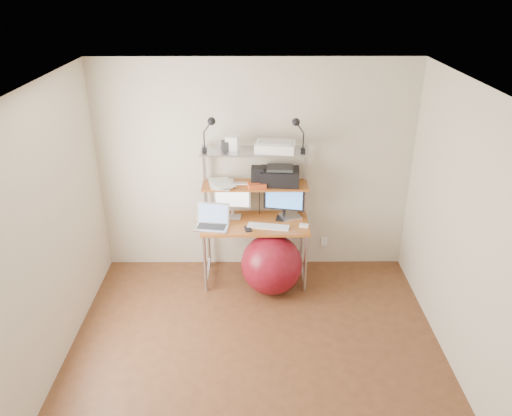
{
  "coord_description": "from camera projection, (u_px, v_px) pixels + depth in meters",
  "views": [
    {
      "loc": [
        -0.02,
        -3.57,
        3.3
      ],
      "look_at": [
        0.01,
        1.15,
        1.06
      ],
      "focal_mm": 35.0,
      "sensor_mm": 36.0,
      "label": 1
    }
  ],
  "objects": [
    {
      "name": "clip_lamp_right",
      "position": [
        297.0,
        128.0,
        5.19
      ],
      "size": [
        0.15,
        0.08,
        0.38
      ],
      "color": "black",
      "rests_on": "top_shelf"
    },
    {
      "name": "room",
      "position": [
        256.0,
        247.0,
        4.1
      ],
      "size": [
        3.6,
        3.6,
        3.6
      ],
      "color": "brown",
      "rests_on": "ground"
    },
    {
      "name": "paper_stack",
      "position": [
        222.0,
        184.0,
        5.54
      ],
      "size": [
        0.34,
        0.42,
        0.03
      ],
      "color": "white",
      "rests_on": "mid_shelf"
    },
    {
      "name": "wall_outlet",
      "position": [
        324.0,
        241.0,
        6.12
      ],
      "size": [
        0.08,
        0.01,
        0.12
      ],
      "primitive_type": "cube",
      "color": "white",
      "rests_on": "room"
    },
    {
      "name": "red_box",
      "position": [
        257.0,
        185.0,
        5.46
      ],
      "size": [
        0.21,
        0.16,
        0.05
      ],
      "primitive_type": "cube",
      "rotation": [
        0.0,
        0.0,
        0.2
      ],
      "color": "#C84A20",
      "rests_on": "mid_shelf"
    },
    {
      "name": "mouse",
      "position": [
        304.0,
        226.0,
        5.52
      ],
      "size": [
        0.11,
        0.08,
        0.03
      ],
      "primitive_type": "cube",
      "rotation": [
        0.0,
        0.0,
        -0.2
      ],
      "color": "white",
      "rests_on": "desktop"
    },
    {
      "name": "nas_cube",
      "position": [
        258.0,
        176.0,
        5.5
      ],
      "size": [
        0.15,
        0.15,
        0.21
      ],
      "primitive_type": "cube",
      "rotation": [
        0.0,
        0.0,
        -0.04
      ],
      "color": "black",
      "rests_on": "mid_shelf"
    },
    {
      "name": "exercise_ball",
      "position": [
        272.0,
        264.0,
        5.56
      ],
      "size": [
        0.69,
        0.69,
        0.69
      ],
      "primitive_type": "sphere",
      "color": "maroon",
      "rests_on": "floor"
    },
    {
      "name": "keyboard",
      "position": [
        268.0,
        227.0,
        5.51
      ],
      "size": [
        0.48,
        0.21,
        0.01
      ],
      "primitive_type": "cube",
      "rotation": [
        0.0,
        0.0,
        -0.18
      ],
      "color": "white",
      "rests_on": "desktop"
    },
    {
      "name": "phone",
      "position": [
        248.0,
        229.0,
        5.47
      ],
      "size": [
        0.09,
        0.14,
        0.01
      ],
      "primitive_type": "cube",
      "rotation": [
        0.0,
        0.0,
        0.18
      ],
      "color": "black",
      "rests_on": "desktop"
    },
    {
      "name": "box_grey",
      "position": [
        226.0,
        146.0,
        5.37
      ],
      "size": [
        0.12,
        0.12,
        0.1
      ],
      "primitive_type": "cube",
      "rotation": [
        0.0,
        0.0,
        0.23
      ],
      "color": "#2F2F31",
      "rests_on": "top_shelf"
    },
    {
      "name": "printer",
      "position": [
        280.0,
        176.0,
        5.53
      ],
      "size": [
        0.44,
        0.32,
        0.2
      ],
      "rotation": [
        0.0,
        0.0,
        -0.07
      ],
      "color": "black",
      "rests_on": "mid_shelf"
    },
    {
      "name": "clip_lamp_left",
      "position": [
        210.0,
        127.0,
        5.21
      ],
      "size": [
        0.15,
        0.09,
        0.38
      ],
      "color": "black",
      "rests_on": "top_shelf"
    },
    {
      "name": "laptop",
      "position": [
        213.0,
        222.0,
        5.52
      ],
      "size": [
        0.4,
        0.35,
        0.32
      ],
      "rotation": [
        0.0,
        0.0,
        -0.15
      ],
      "color": "silver",
      "rests_on": "desktop"
    },
    {
      "name": "monitor_black",
      "position": [
        284.0,
        200.0,
        5.61
      ],
      "size": [
        0.46,
        0.16,
        0.46
      ],
      "rotation": [
        0.0,
        0.0,
        -0.2
      ],
      "color": "black",
      "rests_on": "desktop"
    },
    {
      "name": "monitor_silver",
      "position": [
        232.0,
        197.0,
        5.64
      ],
      "size": [
        0.42,
        0.16,
        0.47
      ],
      "rotation": [
        0.0,
        0.0,
        -0.08
      ],
      "color": "silver",
      "rests_on": "desktop"
    },
    {
      "name": "box_white",
      "position": [
        232.0,
        143.0,
        5.36
      ],
      "size": [
        0.15,
        0.14,
        0.15
      ],
      "primitive_type": "cube",
      "rotation": [
        0.0,
        0.0,
        -0.22
      ],
      "color": "white",
      "rests_on": "top_shelf"
    },
    {
      "name": "mac_mini",
      "position": [
        290.0,
        217.0,
        5.7
      ],
      "size": [
        0.27,
        0.27,
        0.04
      ],
      "primitive_type": "cube",
      "rotation": [
        0.0,
        0.0,
        0.33
      ],
      "color": "silver",
      "rests_on": "desktop"
    },
    {
      "name": "computer_desk",
      "position": [
        255.0,
        203.0,
        5.58
      ],
      "size": [
        1.2,
        0.6,
        1.57
      ],
      "color": "#A55C20",
      "rests_on": "ground"
    },
    {
      "name": "scanner",
      "position": [
        275.0,
        146.0,
        5.34
      ],
      "size": [
        0.46,
        0.33,
        0.11
      ],
      "rotation": [
        0.0,
        0.0,
        -0.15
      ],
      "color": "white",
      "rests_on": "top_shelf"
    }
  ]
}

